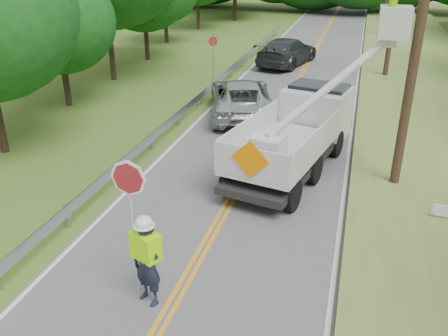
# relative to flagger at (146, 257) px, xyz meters

# --- Properties ---
(road) EXTENTS (7.20, 96.00, 0.03)m
(road) POSITION_rel_flagger_xyz_m (0.54, 12.32, -1.20)
(road) COLOR #535356
(road) RESTS_ON ground
(guardrail) EXTENTS (0.18, 48.00, 0.77)m
(guardrail) POSITION_rel_flagger_xyz_m (-3.48, 13.22, -0.66)
(guardrail) COLOR #9EA2A7
(guardrail) RESTS_ON ground
(tall_grass_verge) EXTENTS (7.00, 96.00, 0.30)m
(tall_grass_verge) POSITION_rel_flagger_xyz_m (7.64, 12.32, -1.07)
(tall_grass_verge) COLOR #59762F
(tall_grass_verge) RESTS_ON ground
(flagger) EXTENTS (1.25, 0.76, 3.37)m
(flagger) POSITION_rel_flagger_xyz_m (0.00, 0.00, 0.00)
(flagger) COLOR #191E33
(flagger) RESTS_ON road
(bucket_truck) EXTENTS (5.19, 7.53, 6.99)m
(bucket_truck) POSITION_rel_flagger_xyz_m (2.42, 8.74, 0.37)
(bucket_truck) COLOR black
(bucket_truck) RESTS_ON road
(suv_silver) EXTENTS (4.51, 6.66, 1.69)m
(suv_silver) POSITION_rel_flagger_xyz_m (-1.22, 13.50, -0.35)
(suv_silver) COLOR #B5B7BC
(suv_silver) RESTS_ON road
(suv_darkgrey) EXTENTS (3.85, 6.52, 1.77)m
(suv_darkgrey) POSITION_rel_flagger_xyz_m (-0.81, 24.60, -0.31)
(suv_darkgrey) COLOR #33373A
(suv_darkgrey) RESTS_ON road
(stop_sign_permanent) EXTENTS (0.44, 0.39, 2.65)m
(stop_sign_permanent) POSITION_rel_flagger_xyz_m (-4.28, 18.98, 0.56)
(stop_sign_permanent) COLOR #9EA2A7
(stop_sign_permanent) RESTS_ON ground
(yard_sign) EXTENTS (0.50, 0.07, 0.72)m
(yard_sign) POSITION_rel_flagger_xyz_m (6.72, 5.23, -0.70)
(yard_sign) COLOR white
(yard_sign) RESTS_ON ground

